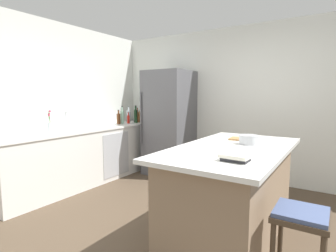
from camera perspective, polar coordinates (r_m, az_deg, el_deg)
name	(u,v)px	position (r m, az deg, el deg)	size (l,w,h in m)	color
ground_plane	(173,232)	(3.04, 1.02, -21.73)	(7.20, 7.20, 0.00)	#4C3D2D
wall_rear	(242,104)	(4.74, 15.66, 4.60)	(6.00, 0.10, 2.60)	silver
wall_left	(35,105)	(4.49, -26.61, 4.06)	(0.10, 6.00, 2.60)	silver
counter_run_left	(86,155)	(4.64, -17.08, -6.04)	(0.67, 2.99, 0.90)	silver
kitchen_island	(232,191)	(2.89, 13.47, -13.30)	(1.00, 1.91, 0.93)	#8E755B
refrigerator	(169,123)	(4.90, 0.25, 0.69)	(0.77, 0.78, 1.88)	#56565B
bar_stool	(300,226)	(2.20, 26.50, -18.63)	(0.36, 0.36, 0.64)	#473828
sink_faucet	(66,120)	(4.39, -20.97, 1.15)	(0.15, 0.05, 0.30)	silver
flower_vase	(50,126)	(4.09, -24.00, -0.02)	(0.07, 0.07, 0.34)	silver
whiskey_bottle	(141,115)	(5.50, -5.90, 2.26)	(0.07, 0.07, 0.32)	brown
vinegar_bottle	(138,117)	(5.44, -6.55, 1.99)	(0.05, 0.05, 0.29)	#994C23
wine_bottle	(136,116)	(5.33, -6.93, 2.21)	(0.07, 0.07, 0.34)	#19381E
soda_bottle	(129,116)	(5.33, -8.42, 2.12)	(0.08, 0.08, 0.33)	silver
hot_sauce_bottle	(128,119)	(5.21, -8.49, 1.49)	(0.05, 0.05, 0.22)	red
gin_bottle	(122,117)	(5.18, -9.78, 1.95)	(0.07, 0.07, 0.33)	#8CB79E
syrup_bottle	(119,118)	(5.12, -10.54, 1.60)	(0.07, 0.07, 0.27)	#5B3319
cookbook_stack	(236,157)	(2.18, 14.29, -6.47)	(0.24, 0.20, 0.06)	#2D2D33
mixing_bowl	(249,140)	(2.95, 16.89, -2.82)	(0.20, 0.20, 0.10)	#B2B5BA
cutting_board	(243,139)	(3.23, 15.69, -2.71)	(0.31, 0.24, 0.02)	#9E7042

